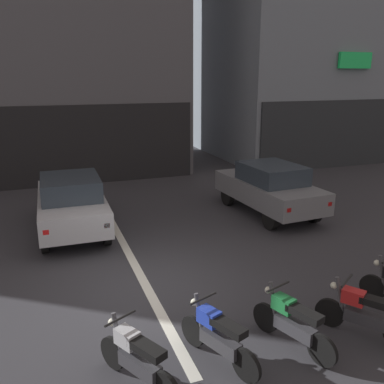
# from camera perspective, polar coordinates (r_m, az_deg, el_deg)

# --- Properties ---
(ground_plane) EXTENTS (120.00, 120.00, 0.00)m
(ground_plane) POSITION_cam_1_polar(r_m,az_deg,el_deg) (9.09, -6.20, -12.82)
(ground_plane) COLOR #333338
(lane_centre_line) EXTENTS (0.20, 18.00, 0.01)m
(lane_centre_line) POSITION_cam_1_polar(r_m,az_deg,el_deg) (14.56, -11.97, -1.94)
(lane_centre_line) COLOR silver
(lane_centre_line) RESTS_ON ground
(building_far_right) EXTENTS (10.40, 9.66, 13.56)m
(building_far_right) POSITION_cam_1_polar(r_m,az_deg,el_deg) (25.60, 14.79, 20.65)
(building_far_right) COLOR gray
(building_far_right) RESTS_ON ground
(car_silver_crossing_near) EXTENTS (1.83, 4.13, 1.64)m
(car_silver_crossing_near) POSITION_cam_1_polar(r_m,az_deg,el_deg) (12.20, -16.14, -1.34)
(car_silver_crossing_near) COLOR black
(car_silver_crossing_near) RESTS_ON ground
(car_grey_parked_kerbside) EXTENTS (2.01, 4.20, 1.64)m
(car_grey_parked_kerbside) POSITION_cam_1_polar(r_m,az_deg,el_deg) (13.53, 10.51, 0.68)
(car_grey_parked_kerbside) COLOR black
(car_grey_parked_kerbside) RESTS_ON ground
(motorcycle_silver_row_leftmost) EXTENTS (0.84, 1.51, 0.98)m
(motorcycle_silver_row_leftmost) POSITION_cam_1_polar(r_m,az_deg,el_deg) (6.41, -7.57, -21.54)
(motorcycle_silver_row_leftmost) COLOR black
(motorcycle_silver_row_leftmost) RESTS_ON ground
(motorcycle_blue_row_left_mid) EXTENTS (0.73, 1.58, 0.98)m
(motorcycle_blue_row_left_mid) POSITION_cam_1_polar(r_m,az_deg,el_deg) (6.80, 3.51, -18.99)
(motorcycle_blue_row_left_mid) COLOR black
(motorcycle_blue_row_left_mid) RESTS_ON ground
(motorcycle_green_row_centre) EXTENTS (0.67, 1.61, 0.98)m
(motorcycle_green_row_centre) POSITION_cam_1_polar(r_m,az_deg,el_deg) (7.28, 13.52, -16.86)
(motorcycle_green_row_centre) COLOR black
(motorcycle_green_row_centre) RESTS_ON ground
(motorcycle_red_row_right_mid) EXTENTS (0.98, 1.43, 0.98)m
(motorcycle_red_row_right_mid) POSITION_cam_1_polar(r_m,az_deg,el_deg) (7.87, 22.40, -15.02)
(motorcycle_red_row_right_mid) COLOR black
(motorcycle_red_row_right_mid) RESTS_ON ground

